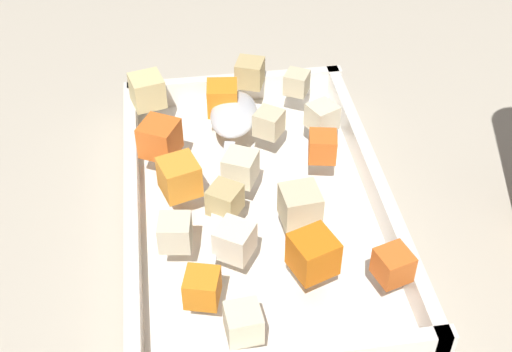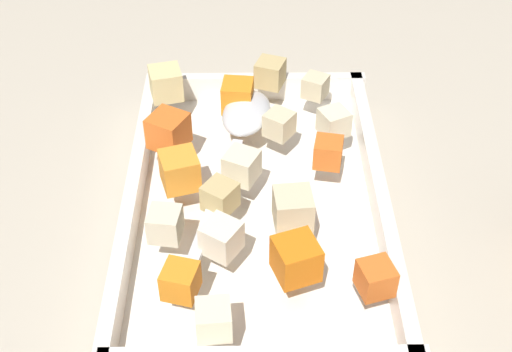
# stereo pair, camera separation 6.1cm
# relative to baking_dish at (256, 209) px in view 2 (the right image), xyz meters

# --- Properties ---
(ground_plane) EXTENTS (4.00, 4.00, 0.00)m
(ground_plane) POSITION_rel_baking_dish_xyz_m (0.01, 0.00, -0.01)
(ground_plane) COLOR #BCB29E
(baking_dish) EXTENTS (0.37, 0.23, 0.04)m
(baking_dish) POSITION_rel_baking_dish_xyz_m (0.00, 0.00, 0.00)
(baking_dish) COLOR white
(baking_dish) RESTS_ON ground_plane
(carrot_chunk_mid_right) EXTENTS (0.03, 0.03, 0.03)m
(carrot_chunk_mid_right) POSITION_rel_baking_dish_xyz_m (-0.03, 0.07, 0.04)
(carrot_chunk_mid_right) COLOR orange
(carrot_chunk_mid_right) RESTS_ON baking_dish
(carrot_chunk_corner_se) EXTENTS (0.03, 0.03, 0.03)m
(carrot_chunk_corner_se) POSITION_rel_baking_dish_xyz_m (-0.12, -0.02, 0.05)
(carrot_chunk_corner_se) COLOR orange
(carrot_chunk_corner_se) RESTS_ON baking_dish
(carrot_chunk_corner_sw) EXTENTS (0.04, 0.04, 0.03)m
(carrot_chunk_corner_sw) POSITION_rel_baking_dish_xyz_m (-0.06, -0.08, 0.05)
(carrot_chunk_corner_sw) COLOR orange
(carrot_chunk_corner_sw) RESTS_ON baking_dish
(carrot_chunk_heap_top) EXTENTS (0.03, 0.03, 0.03)m
(carrot_chunk_heap_top) POSITION_rel_baking_dish_xyz_m (0.12, -0.06, 0.04)
(carrot_chunk_heap_top) COLOR orange
(carrot_chunk_heap_top) RESTS_ON baking_dish
(carrot_chunk_corner_nw) EXTENTS (0.03, 0.03, 0.03)m
(carrot_chunk_corner_nw) POSITION_rel_baking_dish_xyz_m (0.12, 0.09, 0.04)
(carrot_chunk_corner_nw) COLOR orange
(carrot_chunk_corner_nw) RESTS_ON baking_dish
(carrot_chunk_corner_ne) EXTENTS (0.04, 0.04, 0.03)m
(carrot_chunk_corner_ne) POSITION_rel_baking_dish_xyz_m (0.10, 0.03, 0.05)
(carrot_chunk_corner_ne) COLOR orange
(carrot_chunk_corner_ne) RESTS_ON baking_dish
(carrot_chunk_mid_left) EXTENTS (0.04, 0.04, 0.03)m
(carrot_chunk_mid_left) POSITION_rel_baking_dish_xyz_m (-0.00, -0.07, 0.05)
(carrot_chunk_mid_left) COLOR orange
(carrot_chunk_mid_left) RESTS_ON baking_dish
(potato_chunk_center) EXTENTS (0.03, 0.03, 0.03)m
(potato_chunk_center) POSITION_rel_baking_dish_xyz_m (0.03, -0.03, 0.04)
(potato_chunk_center) COLOR tan
(potato_chunk_center) RESTS_ON baking_dish
(potato_chunk_near_left) EXTENTS (0.04, 0.04, 0.03)m
(potato_chunk_near_left) POSITION_rel_baking_dish_xyz_m (-0.14, -0.09, 0.05)
(potato_chunk_near_left) COLOR #E0CC89
(potato_chunk_near_left) RESTS_ON baking_dish
(potato_chunk_back_center) EXTENTS (0.03, 0.03, 0.03)m
(potato_chunk_back_center) POSITION_rel_baking_dish_xyz_m (-0.08, 0.08, 0.04)
(potato_chunk_back_center) COLOR beige
(potato_chunk_back_center) RESTS_ON baking_dish
(potato_chunk_heap_side) EXTENTS (0.03, 0.03, 0.02)m
(potato_chunk_heap_side) POSITION_rel_baking_dish_xyz_m (-0.14, 0.06, 0.04)
(potato_chunk_heap_side) COLOR beige
(potato_chunk_heap_side) RESTS_ON baking_dish
(potato_chunk_rim_edge) EXTENTS (0.03, 0.03, 0.03)m
(potato_chunk_rim_edge) POSITION_rel_baking_dish_xyz_m (0.05, 0.03, 0.05)
(potato_chunk_rim_edge) COLOR beige
(potato_chunk_rim_edge) RESTS_ON baking_dish
(potato_chunk_under_handle) EXTENTS (0.03, 0.03, 0.03)m
(potato_chunk_under_handle) POSITION_rel_baking_dish_xyz_m (0.16, -0.03, 0.04)
(potato_chunk_under_handle) COLOR beige
(potato_chunk_under_handle) RESTS_ON baking_dish
(potato_chunk_far_right) EXTENTS (0.04, 0.04, 0.03)m
(potato_chunk_far_right) POSITION_rel_baking_dish_xyz_m (-0.01, -0.01, 0.04)
(potato_chunk_far_right) COLOR beige
(potato_chunk_far_right) RESTS_ON baking_dish
(potato_chunk_near_right) EXTENTS (0.04, 0.04, 0.03)m
(potato_chunk_near_right) POSITION_rel_baking_dish_xyz_m (-0.16, 0.02, 0.04)
(potato_chunk_near_right) COLOR tan
(potato_chunk_near_right) RESTS_ON baking_dish
(potato_chunk_front_center) EXTENTS (0.03, 0.03, 0.02)m
(potato_chunk_front_center) POSITION_rel_baking_dish_xyz_m (-0.07, 0.02, 0.04)
(potato_chunk_front_center) COLOR beige
(potato_chunk_front_center) RESTS_ON baking_dish
(parsnip_chunk_near_spoon) EXTENTS (0.04, 0.04, 0.03)m
(parsnip_chunk_near_spoon) POSITION_rel_baking_dish_xyz_m (0.08, -0.03, 0.04)
(parsnip_chunk_near_spoon) COLOR silver
(parsnip_chunk_near_spoon) RESTS_ON baking_dish
(parsnip_chunk_far_left) EXTENTS (0.03, 0.03, 0.03)m
(parsnip_chunk_far_left) POSITION_rel_baking_dish_xyz_m (0.06, -0.07, 0.04)
(parsnip_chunk_far_left) COLOR beige
(parsnip_chunk_far_left) RESTS_ON baking_dish
(serving_spoon) EXTENTS (0.25, 0.08, 0.02)m
(serving_spoon) POSITION_rel_baking_dish_xyz_m (-0.08, -0.01, 0.04)
(serving_spoon) COLOR silver
(serving_spoon) RESTS_ON baking_dish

